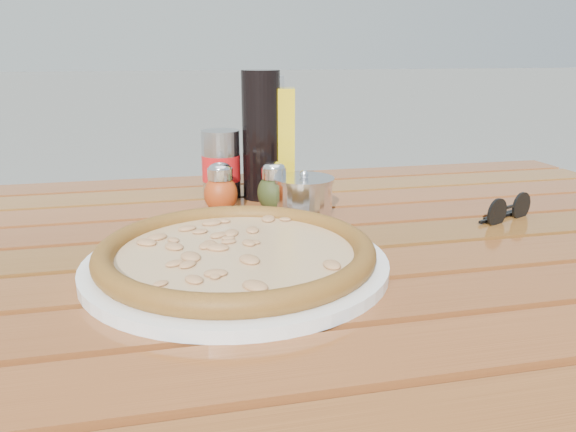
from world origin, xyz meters
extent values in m
cube|color=#3A220D|center=(0.64, 0.39, 0.35)|extent=(0.06, 0.06, 0.70)
cube|color=#39210D|center=(0.00, 0.00, 0.70)|extent=(1.36, 0.86, 0.04)
cube|color=#58280F|center=(0.00, -0.30, 0.73)|extent=(1.40, 0.09, 0.03)
cube|color=#54250E|center=(0.00, -0.20, 0.73)|extent=(1.40, 0.09, 0.03)
cube|color=#55270F|center=(0.00, -0.10, 0.73)|extent=(1.40, 0.09, 0.03)
cube|color=#4E290D|center=(0.00, 0.00, 0.73)|extent=(1.40, 0.09, 0.03)
cube|color=#55250F|center=(0.00, 0.10, 0.73)|extent=(1.40, 0.09, 0.03)
cube|color=#5C2910|center=(0.00, 0.20, 0.73)|extent=(1.40, 0.09, 0.03)
cube|color=#5C3210|center=(0.00, 0.30, 0.73)|extent=(1.40, 0.09, 0.03)
cube|color=#59280F|center=(0.00, 0.41, 0.73)|extent=(1.40, 0.09, 0.03)
cylinder|color=white|center=(-0.09, -0.09, 0.76)|extent=(0.44, 0.44, 0.01)
cylinder|color=beige|center=(-0.09, -0.09, 0.77)|extent=(0.34, 0.34, 0.01)
torus|color=black|center=(-0.09, -0.09, 0.77)|extent=(0.36, 0.36, 0.03)
ellipsoid|color=#B43F14|center=(-0.08, 0.17, 0.78)|extent=(0.05, 0.05, 0.06)
cylinder|color=white|center=(-0.08, 0.17, 0.81)|extent=(0.04, 0.04, 0.02)
ellipsoid|color=silver|center=(-0.08, 0.17, 0.82)|extent=(0.04, 0.04, 0.02)
ellipsoid|color=#333C18|center=(0.01, 0.16, 0.78)|extent=(0.07, 0.07, 0.06)
cylinder|color=silver|center=(0.01, 0.16, 0.81)|extent=(0.05, 0.05, 0.02)
ellipsoid|color=white|center=(0.01, 0.16, 0.82)|extent=(0.05, 0.05, 0.02)
cylinder|color=black|center=(0.00, 0.24, 0.86)|extent=(0.07, 0.07, 0.22)
cylinder|color=#BCBCC1|center=(-0.07, 0.25, 0.81)|extent=(0.07, 0.07, 0.12)
cylinder|color=red|center=(-0.07, 0.25, 0.81)|extent=(0.07, 0.07, 0.04)
cube|color=gold|center=(0.04, 0.25, 0.84)|extent=(0.07, 0.07, 0.19)
cylinder|color=white|center=(0.04, 0.25, 0.95)|extent=(0.02, 0.02, 0.02)
cylinder|color=silver|center=(0.05, 0.13, 0.78)|extent=(0.10, 0.10, 0.05)
cylinder|color=silver|center=(0.05, 0.13, 0.81)|extent=(0.11, 0.11, 0.01)
sphere|color=white|center=(0.05, 0.13, 0.81)|extent=(0.02, 0.02, 0.01)
cylinder|color=black|center=(0.32, 0.01, 0.77)|extent=(0.04, 0.02, 0.04)
cylinder|color=black|center=(0.38, 0.03, 0.77)|extent=(0.04, 0.02, 0.04)
cube|color=black|center=(0.35, 0.02, 0.77)|extent=(0.02, 0.01, 0.00)
cube|color=black|center=(0.33, 0.03, 0.75)|extent=(0.08, 0.04, 0.00)
cube|color=black|center=(0.35, 0.04, 0.75)|extent=(0.08, 0.04, 0.00)
camera|label=1|loc=(-0.16, -0.71, 1.00)|focal=35.00mm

